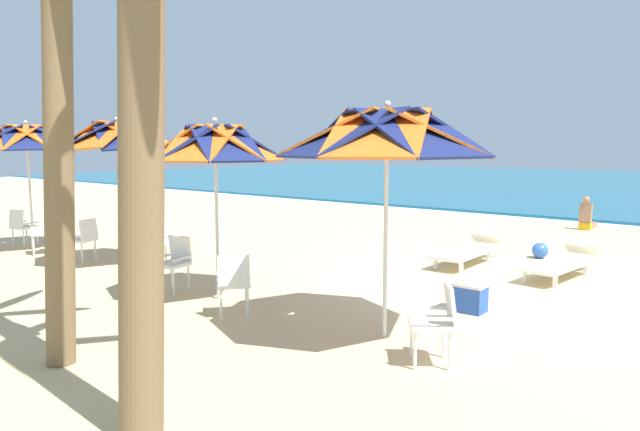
{
  "coord_description": "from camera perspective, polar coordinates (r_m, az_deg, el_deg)",
  "views": [
    {
      "loc": [
        3.53,
        -8.36,
        2.3
      ],
      "look_at": [
        -2.94,
        -0.27,
        1.0
      ],
      "focal_mm": 31.53,
      "sensor_mm": 36.0,
      "label": 1
    }
  ],
  "objects": [
    {
      "name": "palm_tree_0",
      "position": [
        4.57,
        -17.99,
        18.78
      ],
      "size": [
        3.2,
        2.88,
        5.44
      ],
      "color": "brown",
      "rests_on": "ground"
    },
    {
      "name": "plastic_chair_4",
      "position": [
        12.01,
        -22.86,
        -2.05
      ],
      "size": [
        0.57,
        0.55,
        0.87
      ],
      "color": "white",
      "rests_on": "ground"
    },
    {
      "name": "beachgoer_seated",
      "position": [
        17.11,
        25.45,
        -0.29
      ],
      "size": [
        0.3,
        0.93,
        0.92
      ],
      "color": "yellow",
      "rests_on": "ground"
    },
    {
      "name": "plastic_chair_3",
      "position": [
        11.32,
        -15.86,
        -2.29
      ],
      "size": [
        0.49,
        0.46,
        0.87
      ],
      "color": "white",
      "rests_on": "ground"
    },
    {
      "name": "beach_umbrella_3",
      "position": [
        13.79,
        -27.63,
        6.9
      ],
      "size": [
        2.34,
        2.34,
        2.83
      ],
      "color": "silver",
      "rests_on": "ground"
    },
    {
      "name": "plastic_chair_2",
      "position": [
        7.66,
        -8.76,
        -6.54
      ],
      "size": [
        0.63,
        0.63,
        0.87
      ],
      "color": "white",
      "rests_on": "ground"
    },
    {
      "name": "sun_lounger_1",
      "position": [
        11.32,
        14.76,
        -3.36
      ],
      "size": [
        0.64,
        2.15,
        0.62
      ],
      "color": "white",
      "rests_on": "ground"
    },
    {
      "name": "plastic_chair_5",
      "position": [
        13.3,
        -26.14,
        -1.38
      ],
      "size": [
        0.57,
        0.59,
        0.87
      ],
      "color": "white",
      "rests_on": "ground"
    },
    {
      "name": "palm_tree_2",
      "position": [
        6.42,
        -25.27,
        11.53
      ],
      "size": [
        2.51,
        2.54,
        4.56
      ],
      "color": "brown",
      "rests_on": "ground"
    },
    {
      "name": "beach_umbrella_2",
      "position": [
        11.24,
        -19.89,
        7.43
      ],
      "size": [
        2.18,
        2.18,
        2.82
      ],
      "color": "silver",
      "rests_on": "ground"
    },
    {
      "name": "beach_umbrella_0",
      "position": [
        6.6,
        6.83,
        8.1
      ],
      "size": [
        2.59,
        2.59,
        2.81
      ],
      "color": "silver",
      "rests_on": "ground"
    },
    {
      "name": "surf_foam",
      "position": [
        18.27,
        27.2,
        -0.86
      ],
      "size": [
        80.0,
        0.7,
        0.01
      ],
      "primitive_type": "cube",
      "color": "white",
      "rests_on": "ground"
    },
    {
      "name": "sun_lounger_0",
      "position": [
        10.72,
        23.31,
        -4.29
      ],
      "size": [
        0.88,
        2.21,
        0.62
      ],
      "color": "white",
      "rests_on": "ground"
    },
    {
      "name": "plastic_chair_6",
      "position": [
        14.42,
        -28.01,
        -0.87
      ],
      "size": [
        0.53,
        0.56,
        0.87
      ],
      "color": "white",
      "rests_on": "ground"
    },
    {
      "name": "beach_umbrella_1",
      "position": [
        8.39,
        -10.61,
        7.04
      ],
      "size": [
        2.07,
        2.07,
        2.7
      ],
      "color": "silver",
      "rests_on": "ground"
    },
    {
      "name": "beach_ball",
      "position": [
        12.35,
        21.43,
        -3.32
      ],
      "size": [
        0.32,
        0.32,
        0.32
      ],
      "primitive_type": "sphere",
      "color": "blue",
      "rests_on": "ground"
    },
    {
      "name": "plastic_chair_0",
      "position": [
        6.11,
        11.81,
        -10.16
      ],
      "size": [
        0.63,
        0.62,
        0.87
      ],
      "color": "white",
      "rests_on": "ground"
    },
    {
      "name": "plastic_chair_1",
      "position": [
        9.19,
        -14.52,
        -4.39
      ],
      "size": [
        0.52,
        0.54,
        0.87
      ],
      "color": "white",
      "rests_on": "ground"
    },
    {
      "name": "cooler_box",
      "position": [
        8.15,
        14.75,
        -7.99
      ],
      "size": [
        0.5,
        0.34,
        0.4
      ],
      "color": "blue",
      "rests_on": "ground"
    },
    {
      "name": "ground_plane",
      "position": [
        9.36,
        15.4,
        -7.34
      ],
      "size": [
        80.0,
        80.0,
        0.0
      ],
      "primitive_type": "plane",
      "color": "#D3B784"
    }
  ]
}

